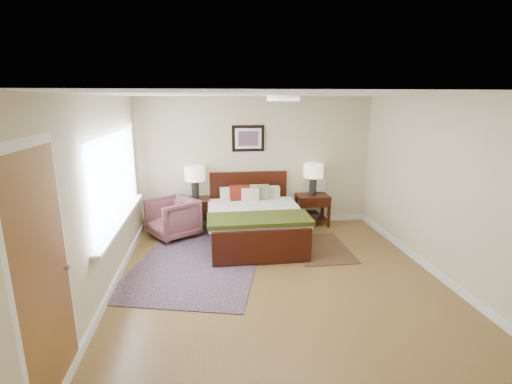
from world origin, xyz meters
TOP-DOWN VIEW (x-y plane):
  - floor at (0.00, 0.00)m, footprint 5.00×5.00m
  - back_wall at (0.00, 2.50)m, footprint 4.50×0.04m
  - front_wall at (0.00, -2.50)m, footprint 4.50×0.04m
  - left_wall at (-2.25, 0.00)m, footprint 0.04×5.00m
  - right_wall at (2.25, 0.00)m, footprint 0.04×5.00m
  - ceiling at (0.00, 0.00)m, footprint 4.50×5.00m
  - window at (-2.20, 0.70)m, footprint 0.11×2.72m
  - door at (-2.23, -1.75)m, footprint 0.06×1.00m
  - ceil_fixture at (0.00, 0.00)m, footprint 0.44×0.44m
  - bed at (-0.17, 1.53)m, footprint 1.63×1.96m
  - wall_art at (-0.17, 2.47)m, footprint 0.62×0.05m
  - nightstand_left at (-1.19, 2.25)m, footprint 0.52×0.47m
  - nightstand_right at (1.08, 2.26)m, footprint 0.62×0.47m
  - lamp_left at (-1.19, 2.27)m, footprint 0.38×0.38m
  - lamp_right at (1.08, 2.27)m, footprint 0.38×0.38m
  - armchair at (-1.60, 1.95)m, footprint 1.07×1.07m
  - rug_persian at (-1.15, 0.70)m, footprint 2.37×2.91m
  - rug_navy at (0.90, 1.06)m, footprint 0.89×1.33m

SIDE VIEW (x-z plane):
  - floor at x=0.00m, z-range 0.00..0.00m
  - rug_persian at x=-1.15m, z-range 0.00..0.01m
  - rug_navy at x=0.90m, z-range 0.00..0.01m
  - armchair at x=-1.60m, z-range 0.00..0.71m
  - nightstand_right at x=1.08m, z-range 0.07..0.69m
  - bed at x=-0.17m, z-range -0.04..1.02m
  - nightstand_left at x=-1.19m, z-range 0.19..0.80m
  - lamp_right at x=1.08m, z-range 0.75..1.36m
  - lamp_left at x=-1.19m, z-range 0.75..1.36m
  - door at x=-2.23m, z-range -0.02..2.16m
  - back_wall at x=0.00m, z-range 0.00..2.50m
  - front_wall at x=0.00m, z-range 0.00..2.50m
  - left_wall at x=-2.25m, z-range 0.00..2.50m
  - right_wall at x=2.25m, z-range 0.00..2.50m
  - window at x=-2.20m, z-range 0.72..2.04m
  - wall_art at x=-0.17m, z-range 1.47..1.97m
  - ceil_fixture at x=0.00m, z-range 2.43..2.50m
  - ceiling at x=0.00m, z-range 2.49..2.51m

